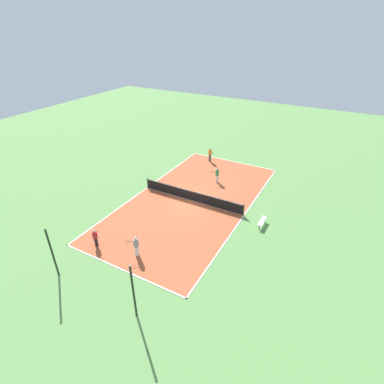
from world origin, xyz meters
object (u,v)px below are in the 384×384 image
player_coach_red (95,237)px  tennis_ball_midcourt (220,186)px  player_far_green (217,174)px  tennis_ball_near_net (174,183)px  player_baseline_gray (136,245)px  player_center_orange (210,154)px  tennis_ball_far_baseline (125,260)px  tennis_ball_left_sideline (97,231)px  fence_post_back_left (133,292)px  bench (262,221)px  fence_post_back_right (52,253)px  tennis_net (192,195)px

player_coach_red → tennis_ball_midcourt: (-4.22, -12.53, -0.75)m
player_far_green → tennis_ball_near_net: size_ratio=22.79×
player_coach_red → player_baseline_gray: 3.32m
player_coach_red → player_center_orange: bearing=117.9°
tennis_ball_midcourt → tennis_ball_far_baseline: size_ratio=1.00×
player_center_orange → tennis_ball_near_net: (0.85, 6.63, -0.90)m
player_center_orange → tennis_ball_left_sideline: size_ratio=24.03×
tennis_ball_far_baseline → fence_post_back_left: (-3.41, 3.10, 1.81)m
player_baseline_gray → tennis_ball_left_sideline: 4.58m
player_center_orange → tennis_ball_far_baseline: bearing=-44.3°
player_coach_red → tennis_ball_near_net: bearing=120.8°
player_coach_red → bench: bearing=70.2°
fence_post_back_left → fence_post_back_right: 6.29m
bench → player_center_orange: player_center_orange is taller
player_far_green → tennis_ball_left_sideline: bearing=19.7°
tennis_ball_near_net → player_center_orange: bearing=-97.3°
tennis_ball_far_baseline → player_far_green: bearing=-93.2°
tennis_net → player_baseline_gray: (-0.15, 8.28, 0.39)m
tennis_ball_midcourt → tennis_ball_far_baseline: 12.87m
player_baseline_gray → tennis_ball_midcourt: size_ratio=23.69×
player_center_orange → tennis_ball_midcourt: (-3.45, 4.91, -0.90)m
player_coach_red → player_far_green: 13.66m
tennis_ball_midcourt → tennis_ball_far_baseline: bearing=83.9°
player_coach_red → tennis_ball_far_baseline: 2.96m
player_baseline_gray → fence_post_back_right: fence_post_back_right is taller
tennis_net → fence_post_back_left: (-3.14, 12.21, 1.32)m
tennis_ball_midcourt → tennis_ball_near_net: bearing=21.8°
player_center_orange → fence_post_back_left: size_ratio=0.44×
tennis_ball_left_sideline → player_far_green: bearing=-111.9°
bench → player_center_orange: 12.96m
fence_post_back_left → player_coach_red: bearing=-28.3°
tennis_ball_near_net → fence_post_back_right: (-0.05, 14.18, 1.81)m
tennis_ball_left_sideline → tennis_ball_midcourt: bearing=-115.6°
tennis_ball_near_net → fence_post_back_right: fence_post_back_right is taller
tennis_ball_near_net → bench: bearing=165.3°
bench → player_coach_red: (9.84, 8.20, 0.42)m
tennis_net → player_coach_red: (3.12, 8.83, 0.25)m
tennis_ball_midcourt → tennis_ball_near_net: 4.63m
bench → fence_post_back_right: (9.86, 11.57, 1.48)m
bench → player_far_green: (6.22, -4.97, 0.52)m
player_far_green → tennis_ball_near_net: 4.46m
tennis_net → tennis_ball_left_sideline: (4.28, 7.56, -0.49)m
tennis_net → tennis_ball_left_sideline: bearing=60.5°
tennis_net → player_far_green: (-0.50, -4.33, 0.35)m
bench → fence_post_back_left: bearing=-17.2°
player_baseline_gray → tennis_ball_left_sideline: player_baseline_gray is taller
fence_post_back_left → tennis_ball_near_net: bearing=-65.9°
player_baseline_gray → tennis_ball_far_baseline: 1.28m
tennis_ball_midcourt → fence_post_back_right: 16.56m
tennis_ball_far_baseline → tennis_ball_left_sideline: bearing=-21.0°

